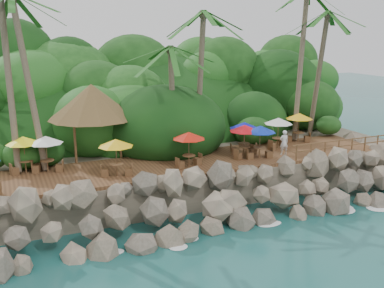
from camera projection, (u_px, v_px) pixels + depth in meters
name	position (u px, v px, depth m)	size (l,w,h in m)	color
ground	(238.00, 234.00, 23.29)	(140.00, 140.00, 0.00)	#19514F
land_base	(144.00, 144.00, 37.30)	(32.00, 25.20, 2.10)	gray
jungle_hill	(121.00, 138.00, 44.24)	(44.80, 28.00, 15.40)	#143811
seawall	(221.00, 200.00, 24.79)	(29.00, 4.00, 2.30)	gray
terrace	(192.00, 163.00, 28.10)	(26.00, 5.00, 0.20)	brown
jungle_foliage	(148.00, 160.00, 36.66)	(44.00, 16.00, 12.00)	#143811
foam_line	(235.00, 231.00, 23.55)	(25.20, 0.80, 0.06)	white
palms	(184.00, 3.00, 28.32)	(27.46, 6.66, 13.19)	brown
palapa	(92.00, 101.00, 28.76)	(5.61, 5.61, 4.60)	brown
dining_clusters	(179.00, 135.00, 27.36)	(22.81, 5.15, 2.11)	brown
railing	(346.00, 145.00, 29.62)	(8.30, 0.10, 1.00)	brown
waiter	(284.00, 142.00, 29.41)	(0.59, 0.39, 1.62)	silver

